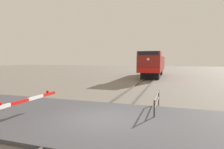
% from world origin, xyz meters
% --- Properties ---
extents(ground_plane, '(160.00, 160.00, 0.00)m').
position_xyz_m(ground_plane, '(0.00, 0.00, 0.00)').
color(ground_plane, slate).
extents(rail_track_left, '(0.08, 80.00, 0.15)m').
position_xyz_m(rail_track_left, '(-0.72, 0.00, 0.07)').
color(rail_track_left, '#59544C').
rests_on(rail_track_left, ground_plane).
extents(rail_track_right, '(0.08, 80.00, 0.15)m').
position_xyz_m(rail_track_right, '(0.72, 0.00, 0.07)').
color(rail_track_right, '#59544C').
rests_on(rail_track_right, ground_plane).
extents(road_surface, '(36.00, 6.12, 0.15)m').
position_xyz_m(road_surface, '(0.00, 0.00, 0.08)').
color(road_surface, '#47474C').
rests_on(road_surface, ground_plane).
extents(locomotive, '(3.07, 15.34, 3.98)m').
position_xyz_m(locomotive, '(0.00, 24.27, 2.07)').
color(locomotive, black).
rests_on(locomotive, ground_plane).
extents(guard_railing, '(0.08, 3.01, 0.95)m').
position_xyz_m(guard_railing, '(2.26, 2.45, 0.63)').
color(guard_railing, '#4C4742').
rests_on(guard_railing, ground_plane).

